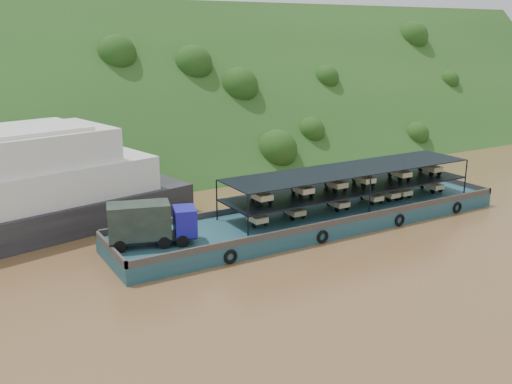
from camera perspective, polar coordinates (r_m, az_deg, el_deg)
ground at (r=45.76m, az=4.08°, el=-4.39°), size 160.00×160.00×0.00m
hillside at (r=77.03m, az=-11.26°, el=3.59°), size 140.00×39.60×39.60m
cargo_barge at (r=47.28m, az=5.25°, el=-2.38°), size 35.09×7.18×4.54m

